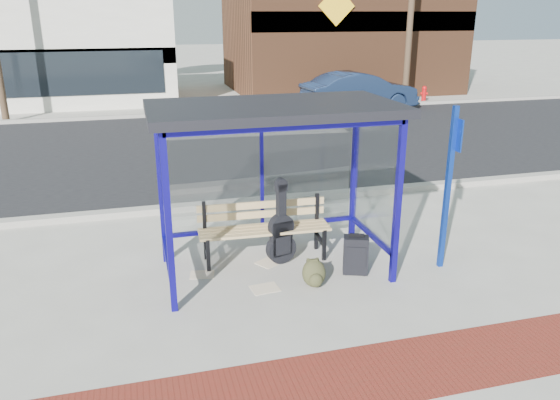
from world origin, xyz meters
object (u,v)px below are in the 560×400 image
object	(u,v)px
guitar_bag	(281,234)
fire_hydrant	(424,93)
bench	(264,226)
parked_car	(359,91)
suitcase	(356,255)
backpack	(314,274)

from	to	relation	value
guitar_bag	fire_hydrant	bearing A→B (deg)	41.16
bench	parked_car	distance (m)	13.64
suitcase	backpack	distance (m)	0.74
suitcase	backpack	xyz separation A→B (m)	(-0.70, -0.23, -0.10)
bench	suitcase	size ratio (longest dim) A/B	3.25
backpack	fire_hydrant	bearing A→B (deg)	61.08
parked_car	suitcase	bearing A→B (deg)	151.06
guitar_bag	backpack	xyz separation A→B (m)	(0.23, -0.85, -0.27)
suitcase	fire_hydrant	world-z (taller)	fire_hydrant
suitcase	parked_car	xyz separation A→B (m)	(5.46, 12.79, 0.45)
bench	fire_hydrant	world-z (taller)	bench
bench	parked_car	world-z (taller)	parked_car
bench	suitcase	world-z (taller)	bench
bench	guitar_bag	size ratio (longest dim) A/B	1.60
suitcase	parked_car	distance (m)	13.91
suitcase	backpack	world-z (taller)	suitcase
bench	guitar_bag	xyz separation A→B (m)	(0.21, -0.23, -0.07)
backpack	fire_hydrant	world-z (taller)	fire_hydrant
parked_car	backpack	bearing A→B (deg)	148.87
bench	backpack	xyz separation A→B (m)	(0.44, -1.08, -0.34)
guitar_bag	backpack	bearing A→B (deg)	-87.05
guitar_bag	fire_hydrant	distance (m)	16.55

